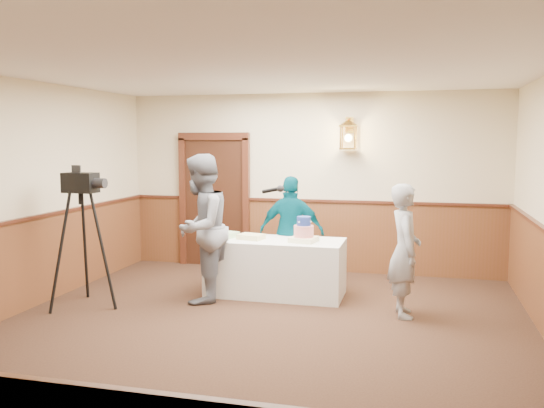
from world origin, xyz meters
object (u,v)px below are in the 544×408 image
at_px(interviewer, 201,228).
at_px(baker, 405,250).
at_px(tiered_cake, 304,232).
at_px(sheet_cake_yellow, 251,237).
at_px(display_table, 276,267).
at_px(sheet_cake_green, 225,234).
at_px(assistant_p, 292,232).
at_px(tv_camera_rig, 83,247).

distance_m(interviewer, baker, 2.55).
bearing_deg(tiered_cake, sheet_cake_yellow, 178.08).
relative_size(display_table, baker, 1.15).
bearing_deg(interviewer, display_table, 126.04).
height_order(sheet_cake_green, baker, baker).
relative_size(display_table, sheet_cake_yellow, 5.57).
bearing_deg(sheet_cake_green, tiered_cake, -4.66).
height_order(display_table, sheet_cake_green, sheet_cake_green).
bearing_deg(tiered_cake, display_table, 170.35).
height_order(sheet_cake_yellow, assistant_p, assistant_p).
bearing_deg(assistant_p, tiered_cake, 117.53).
relative_size(interviewer, tv_camera_rig, 1.13).
bearing_deg(tiered_cake, assistant_p, 117.26).
bearing_deg(baker, sheet_cake_yellow, 65.45).
height_order(interviewer, assistant_p, interviewer).
bearing_deg(interviewer, sheet_cake_green, 170.48).
relative_size(assistant_p, tv_camera_rig, 0.94).
relative_size(sheet_cake_green, baker, 0.20).
distance_m(assistant_p, tv_camera_rig, 2.80).
bearing_deg(sheet_cake_yellow, sheet_cake_green, 170.31).
xyz_separation_m(display_table, sheet_cake_green, (-0.72, 0.02, 0.41)).
bearing_deg(sheet_cake_yellow, interviewer, -137.94).
bearing_deg(assistant_p, baker, 147.66).
height_order(tiered_cake, sheet_cake_yellow, tiered_cake).
xyz_separation_m(display_table, tiered_cake, (0.39, -0.07, 0.51)).
bearing_deg(baker, sheet_cake_green, 66.06).
height_order(tiered_cake, interviewer, interviewer).
bearing_deg(assistant_p, interviewer, 46.14).
distance_m(tiered_cake, baker, 1.38).
distance_m(sheet_cake_yellow, interviewer, 0.73).
bearing_deg(interviewer, assistant_p, 140.75).
distance_m(display_table, sheet_cake_green, 0.83).
xyz_separation_m(sheet_cake_yellow, interviewer, (-0.53, -0.48, 0.17)).
distance_m(tiered_cake, sheet_cake_yellow, 0.73).
height_order(sheet_cake_yellow, baker, baker).
distance_m(display_table, tiered_cake, 0.64).
bearing_deg(display_table, tv_camera_rig, -152.66).
distance_m(sheet_cake_yellow, tv_camera_rig, 2.14).
relative_size(sheet_cake_green, tv_camera_rig, 0.19).
bearing_deg(interviewer, sheet_cake_yellow, 136.94).
bearing_deg(sheet_cake_green, sheet_cake_yellow, -9.69).
distance_m(sheet_cake_green, interviewer, 0.58).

